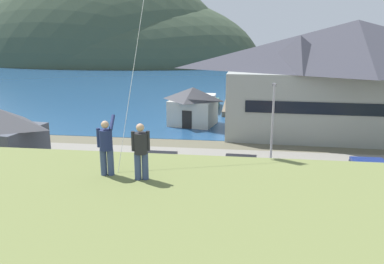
{
  "coord_description": "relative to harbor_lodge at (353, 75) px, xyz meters",
  "views": [
    {
      "loc": [
        2.41,
        -17.49,
        9.94
      ],
      "look_at": [
        -1.12,
        9.0,
        3.13
      ],
      "focal_mm": 35.65,
      "sensor_mm": 36.0,
      "label": 1
    }
  ],
  "objects": [
    {
      "name": "far_hill_west_ridge",
      "position": [
        -61.19,
        91.21,
        -6.06
      ],
      "size": [
        92.09,
        48.27,
        66.59
      ],
      "primitive_type": "ellipsoid",
      "color": "#3D4C38",
      "rests_on": "ground"
    },
    {
      "name": "parked_car_back_row_left",
      "position": [
        -4.59,
        -20.88,
        -5.0
      ],
      "size": [
        4.31,
        2.28,
        1.82
      ],
      "color": "navy",
      "rests_on": "parking_lot_pad"
    },
    {
      "name": "moored_boat_wharfside",
      "position": [
        -15.37,
        11.55,
        -5.34
      ],
      "size": [
        2.56,
        7.7,
        2.16
      ],
      "color": "#23564C",
      "rests_on": "ground"
    },
    {
      "name": "parked_car_mid_row_far",
      "position": [
        -14.71,
        -22.73,
        -5.0
      ],
      "size": [
        4.27,
        2.2,
        1.82
      ],
      "color": "red",
      "rests_on": "parking_lot_pad"
    },
    {
      "name": "parking_light_pole",
      "position": [
        -8.62,
        -11.89,
        -2.23
      ],
      "size": [
        0.24,
        0.78,
        6.42
      ],
      "color": "#ADADB2",
      "rests_on": "parking_lot_pad"
    },
    {
      "name": "parked_car_corner_spot",
      "position": [
        -23.27,
        -15.93,
        -5.0
      ],
      "size": [
        4.33,
        2.31,
        1.82
      ],
      "color": "slate",
      "rests_on": "parking_lot_pad"
    },
    {
      "name": "parking_lot_pad",
      "position": [
        -13.31,
        -17.45,
        -6.01
      ],
      "size": [
        40.0,
        20.0,
        0.1
      ],
      "primitive_type": "cube",
      "color": "gray",
      "rests_on": "ground"
    },
    {
      "name": "person_kite_flyer",
      "position": [
        -15.02,
        -29.12,
        0.57
      ],
      "size": [
        0.52,
        0.68,
        1.86
      ],
      "color": "#384770",
      "rests_on": "grassy_hill_foreground"
    },
    {
      "name": "storage_shed_waterside",
      "position": [
        -16.39,
        2.06,
        -3.83
      ],
      "size": [
        5.97,
        5.44,
        4.3
      ],
      "color": "beige",
      "rests_on": "ground"
    },
    {
      "name": "far_hill_east_peak",
      "position": [
        -55.39,
        92.23,
        -6.06
      ],
      "size": [
        100.27,
        50.89,
        48.7
      ],
      "primitive_type": "ellipsoid",
      "color": "#3D4C38",
      "rests_on": "ground"
    },
    {
      "name": "parked_car_back_row_right",
      "position": [
        -10.77,
        -15.26,
        -5.0
      ],
      "size": [
        4.27,
        2.18,
        1.82
      ],
      "color": "black",
      "rests_on": "parking_lot_pad"
    },
    {
      "name": "parked_car_lone_by_shed",
      "position": [
        -2.37,
        -14.77,
        -5.0
      ],
      "size": [
        4.21,
        2.08,
        1.82
      ],
      "color": "navy",
      "rests_on": "parking_lot_pad"
    },
    {
      "name": "wharf_dock",
      "position": [
        -11.79,
        12.49,
        -5.71
      ],
      "size": [
        3.2,
        11.82,
        0.7
      ],
      "color": "#70604C",
      "rests_on": "ground"
    },
    {
      "name": "harbor_lodge",
      "position": [
        0.0,
        0.0,
        0.0
      ],
      "size": [
        26.4,
        13.02,
        11.38
      ],
      "color": "#999E99",
      "rests_on": "ground"
    },
    {
      "name": "bay_water",
      "position": [
        -13.31,
        37.55,
        -6.05
      ],
      "size": [
        360.0,
        84.0,
        0.03
      ],
      "primitive_type": "cube",
      "color": "navy",
      "rests_on": "ground"
    },
    {
      "name": "parked_car_front_row_red",
      "position": [
        -22.24,
        -20.81,
        -5.0
      ],
      "size": [
        4.25,
        2.16,
        1.82
      ],
      "color": "#9EA3A8",
      "rests_on": "parking_lot_pad"
    },
    {
      "name": "ground_plane",
      "position": [
        -13.31,
        -22.45,
        -6.06
      ],
      "size": [
        600.0,
        600.0,
        0.0
      ],
      "primitive_type": "plane",
      "color": "#66604C"
    },
    {
      "name": "parked_car_mid_row_center",
      "position": [
        -9.74,
        -21.21,
        -5.0
      ],
      "size": [
        4.28,
        2.22,
        1.82
      ],
      "color": "red",
      "rests_on": "parking_lot_pad"
    },
    {
      "name": "parked_car_front_row_end",
      "position": [
        -16.49,
        -15.21,
        -5.0
      ],
      "size": [
        4.21,
        2.08,
        1.82
      ],
      "color": "black",
      "rests_on": "parking_lot_pad"
    },
    {
      "name": "person_companion",
      "position": [
        -13.85,
        -29.35,
        0.55
      ],
      "size": [
        0.54,
        0.4,
        1.74
      ],
      "color": "#384770",
      "rests_on": "grassy_hill_foreground"
    }
  ]
}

